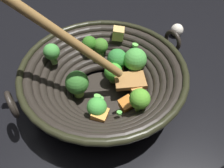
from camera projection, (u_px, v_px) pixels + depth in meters
The scene contains 3 objects.
ground_plane at pixel (104, 96), 0.55m from camera, with size 4.00×4.00×0.00m, color black.
wok at pixel (104, 77), 0.50m from camera, with size 0.36×0.36×0.28m.
garlic_bulb at pixel (177, 30), 0.70m from camera, with size 0.04×0.04×0.04m, color silver.
Camera 1 is at (-0.34, -0.07, 0.42)m, focal length 36.08 mm.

